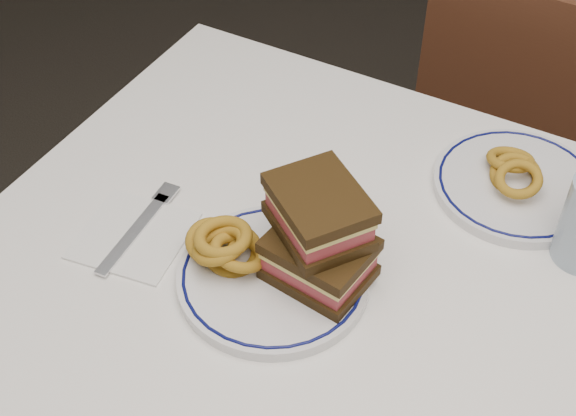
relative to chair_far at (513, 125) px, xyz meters
The scene contains 9 objects.
dining_table 0.84m from the chair_far, 83.59° to the right, with size 1.27×0.87×0.75m.
chair_far is the anchor object (origin of this frame).
main_plate 0.92m from the chair_far, 97.35° to the right, with size 0.25×0.25×0.02m.
reuben_sandwich 0.91m from the chair_far, 94.38° to the right, with size 0.16×0.15×0.13m.
onion_rings_main 0.94m from the chair_far, 101.54° to the right, with size 0.12×0.10×0.07m.
ketchup_ramekin 0.84m from the chair_far, 99.69° to the right, with size 0.06×0.06×0.04m.
far_plate 0.63m from the chair_far, 78.16° to the right, with size 0.24×0.24×0.02m.
onion_rings_far 0.63m from the chair_far, 78.94° to the right, with size 0.09×0.12×0.06m.
napkin_fork 0.98m from the chair_far, 110.03° to the right, with size 0.16×0.19×0.01m.
Camera 1 is at (0.14, -0.62, 1.55)m, focal length 50.00 mm.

